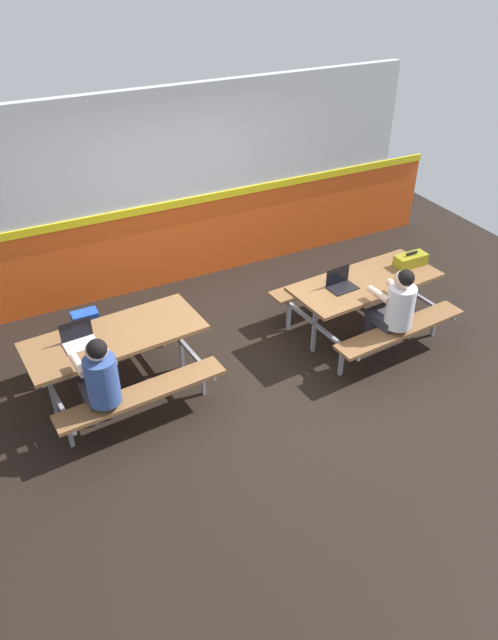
% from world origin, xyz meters
% --- Properties ---
extents(ground_plane, '(10.00, 10.00, 0.02)m').
position_xyz_m(ground_plane, '(0.00, 0.00, -0.01)').
color(ground_plane, black).
extents(accent_backdrop, '(8.00, 0.14, 2.60)m').
position_xyz_m(accent_backdrop, '(0.00, 2.23, 1.25)').
color(accent_backdrop, '#E55119').
rests_on(accent_backdrop, ground).
extents(picnic_table_left, '(1.85, 1.69, 0.74)m').
position_xyz_m(picnic_table_left, '(-1.46, 0.27, 0.57)').
color(picnic_table_left, brown).
rests_on(picnic_table_left, ground).
extents(picnic_table_right, '(1.85, 1.69, 0.74)m').
position_xyz_m(picnic_table_right, '(1.46, 0.01, 0.57)').
color(picnic_table_right, brown).
rests_on(picnic_table_right, ground).
extents(student_nearer, '(0.38, 0.53, 1.21)m').
position_xyz_m(student_nearer, '(-1.76, -0.31, 0.71)').
color(student_nearer, '#2D2D38').
rests_on(student_nearer, ground).
extents(student_further, '(0.38, 0.53, 1.21)m').
position_xyz_m(student_further, '(1.43, -0.55, 0.71)').
color(student_further, '#2D2D38').
rests_on(student_further, ground).
extents(laptop_silver, '(0.34, 0.25, 0.22)m').
position_xyz_m(laptop_silver, '(-1.80, 0.28, 0.79)').
color(laptop_silver, silver).
rests_on(laptop_silver, picnic_table_left).
extents(laptop_dark, '(0.34, 0.25, 0.22)m').
position_xyz_m(laptop_dark, '(1.10, 0.02, 0.79)').
color(laptop_dark, black).
rests_on(laptop_dark, picnic_table_right).
extents(toolbox_grey, '(0.40, 0.18, 0.18)m').
position_xyz_m(toolbox_grey, '(2.14, 0.07, 0.81)').
color(toolbox_grey, olive).
rests_on(toolbox_grey, picnic_table_right).
extents(backpack_dark, '(0.30, 0.22, 0.44)m').
position_xyz_m(backpack_dark, '(-1.56, 1.29, 0.22)').
color(backpack_dark, '#1E47B2').
rests_on(backpack_dark, ground).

